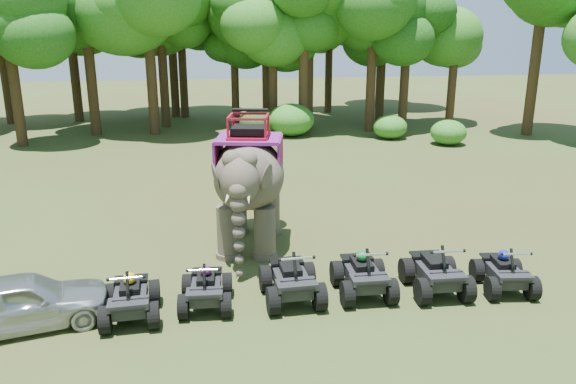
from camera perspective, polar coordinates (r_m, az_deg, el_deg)
name	(u,v)px	position (r m, az deg, el deg)	size (l,w,h in m)	color
ground	(295,275)	(14.71, 0.72, -8.45)	(110.00, 110.00, 0.00)	#47381E
elephant	(249,180)	(16.08, -3.95, 1.18)	(2.05, 4.66, 3.92)	#4C4137
parked_car	(23,302)	(13.35, -25.34, -10.02)	(1.43, 3.56, 1.21)	#B0B1B7
atv_0	(130,292)	(12.93, -15.77, -9.76)	(1.23, 1.69, 1.25)	black
atv_1	(206,283)	(13.08, -8.36, -9.11)	(1.17, 1.60, 1.19)	black
atv_2	(292,273)	(13.20, 0.36, -8.28)	(1.32, 1.82, 1.35)	black
atv_3	(363,269)	(13.61, 7.66, -7.75)	(1.28, 1.76, 1.30)	black
atv_4	(436,266)	(14.06, 14.84, -7.29)	(1.31, 1.80, 1.33)	black
atv_5	(505,267)	(14.70, 21.17, -7.11)	(1.18, 1.61, 1.20)	black
tree_0	(235,73)	(37.01, -5.43, 11.97)	(4.55, 4.55, 6.51)	#195114
tree_1	(304,58)	(33.45, 1.59, 13.47)	(6.13, 6.13, 8.76)	#195114
tree_2	(372,59)	(34.29, 8.51, 13.20)	(5.98, 5.98, 8.54)	#195114
tree_3	(454,66)	(36.95, 16.47, 12.15)	(5.26, 5.26, 7.51)	#195114
tree_4	(537,49)	(35.59, 23.95, 13.16)	(6.89, 6.89, 9.84)	#195114
tree_27	(12,66)	(32.80, -26.22, 11.43)	(5.87, 5.87, 8.39)	#195114
tree_28	(89,52)	(34.57, -19.60, 13.29)	(6.67, 6.67, 9.53)	#195114
tree_29	(162,57)	(36.24, -12.66, 13.27)	(6.07, 6.07, 8.67)	#195114
tree_30	(72,47)	(40.23, -21.11, 13.58)	(6.76, 6.76, 9.66)	#195114
tree_31	(309,44)	(34.93, 2.12, 14.82)	(7.17, 7.17, 10.25)	#195114
tree_34	(182,57)	(39.97, -10.71, 13.37)	(5.79, 5.79, 8.27)	#195114
tree_35	(382,40)	(44.15, 9.51, 15.03)	(7.20, 7.20, 10.29)	#195114
tree_36	(150,48)	(33.87, -13.89, 13.98)	(6.90, 6.90, 9.85)	#195114
tree_37	(1,45)	(40.79, -27.14, 13.16)	(7.00, 7.00, 10.00)	#195114
tree_38	(273,68)	(34.16, -1.53, 12.51)	(5.27, 5.27, 7.53)	#195114
tree_39	(172,48)	(40.35, -11.67, 14.13)	(6.57, 6.57, 9.38)	#195114
tree_40	(329,60)	(41.75, 4.17, 13.19)	(5.23, 5.23, 7.47)	#195114
tree_41	(267,46)	(36.05, -2.19, 14.60)	(6.93, 6.93, 9.90)	#195114
tree_42	(406,61)	(35.40, 11.86, 12.91)	(5.78, 5.78, 8.26)	#195114
tree_43	(382,61)	(37.39, 9.50, 13.04)	(5.62, 5.62, 8.03)	#195114
tree_44	(152,59)	(41.36, -13.69, 13.02)	(5.51, 5.51, 7.88)	#195114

